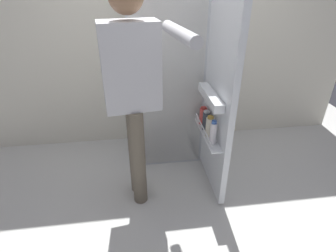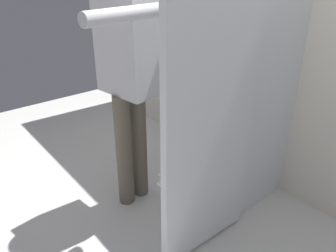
% 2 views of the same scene
% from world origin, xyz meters
% --- Properties ---
extents(ground_plane, '(5.53, 5.53, 0.00)m').
position_xyz_m(ground_plane, '(0.00, 0.00, 0.00)').
color(ground_plane, silver).
extents(kitchen_wall, '(4.40, 0.10, 2.55)m').
position_xyz_m(kitchen_wall, '(0.00, 0.87, 1.28)').
color(kitchen_wall, silver).
rests_on(kitchen_wall, ground_plane).
extents(refrigerator, '(0.75, 1.25, 1.76)m').
position_xyz_m(refrigerator, '(0.03, 0.48, 0.88)').
color(refrigerator, silver).
rests_on(refrigerator, ground_plane).
extents(person, '(0.62, 0.70, 1.78)m').
position_xyz_m(person, '(-0.32, -0.17, 1.08)').
color(person, '#665B4C').
rests_on(person, ground_plane).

